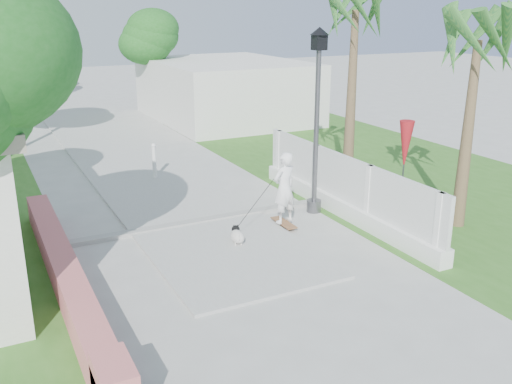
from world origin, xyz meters
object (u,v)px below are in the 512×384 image
street_lamp (317,115)px  bollard (154,160)px  parked_car (32,74)px  patio_umbrella (405,146)px  skateboarder (270,196)px  dog (237,235)px

street_lamp → bollard: size_ratio=4.07×
parked_car → bollard: bearing=172.1°
patio_umbrella → parked_car: patio_umbrella is taller
parked_car → skateboarder: bearing=173.9°
patio_umbrella → skateboarder: patio_umbrella is taller
dog → parked_car: parked_car is taller
street_lamp → dog: 3.57m
skateboarder → dog: (-1.01, -0.44, -0.61)m
bollard → skateboarder: skateboarder is taller
parked_car → street_lamp: bearing=177.3°
street_lamp → dog: street_lamp is taller
skateboarder → street_lamp: bearing=-173.0°
street_lamp → skateboarder: size_ratio=2.49×
dog → parked_car: size_ratio=0.12×
street_lamp → parked_car: 27.90m
bollard → parked_car: parked_car is taller
street_lamp → skateboarder: 2.33m
patio_umbrella → parked_car: bearing=100.9°
street_lamp → patio_umbrella: bearing=-27.8°
skateboarder → parked_car: 28.31m
parked_car → patio_umbrella: bearing=-179.3°
bollard → patio_umbrella: bearing=-50.1°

